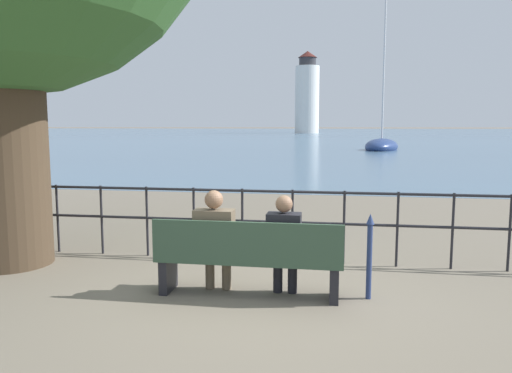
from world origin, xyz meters
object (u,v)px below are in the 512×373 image
seated_person_left (215,237)px  harbor_lighthouse (307,95)px  park_bench (248,259)px  sailboat_0 (382,146)px  seated_person_right (284,241)px  closed_umbrella (369,252)px

seated_person_left → harbor_lighthouse: 119.62m
park_bench → sailboat_0: sailboat_0 is taller
harbor_lighthouse → park_bench: bearing=-86.8°
seated_person_right → park_bench: bearing=-168.3°
seated_person_left → seated_person_right: 0.81m
harbor_lighthouse → sailboat_0: bearing=-82.4°
closed_umbrella → sailboat_0: sailboat_0 is taller
seated_person_right → closed_umbrella: (0.96, 0.08, -0.10)m
seated_person_left → sailboat_0: size_ratio=0.10×
sailboat_0 → harbor_lighthouse: size_ratio=0.60×
closed_umbrella → sailboat_0: bearing=85.0°
seated_person_left → closed_umbrella: seated_person_left is taller
sailboat_0 → harbor_lighthouse: bearing=111.0°
park_bench → seated_person_right: size_ratio=1.82×
closed_umbrella → harbor_lighthouse: bearing=93.9°
seated_person_left → park_bench: bearing=-11.2°
park_bench → seated_person_left: 0.47m
seated_person_right → closed_umbrella: bearing=4.6°
park_bench → seated_person_right: 0.46m
closed_umbrella → seated_person_left: bearing=-177.4°
sailboat_0 → seated_person_right: bearing=-83.1°
closed_umbrella → sailboat_0: 35.57m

